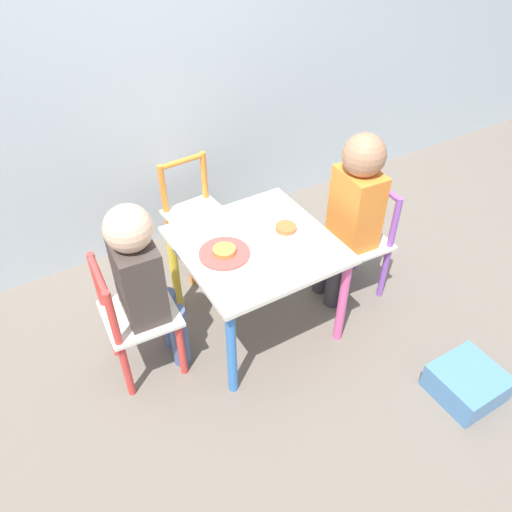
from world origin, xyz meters
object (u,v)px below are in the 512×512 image
chair_purple (358,242)px  child_left (144,277)px  chair_red (135,320)px  chair_orange (195,217)px  plate_left (224,253)px  plate_right (286,230)px  child_right (353,205)px  kids_table (256,256)px  storage_bin (467,383)px

chair_purple → child_left: bearing=-89.8°
chair_red → chair_orange: same height
chair_orange → child_left: child_left is taller
plate_left → chair_red: bearing=175.2°
plate_right → chair_purple: bearing=-5.5°
child_right → plate_left: bearing=-89.1°
plate_left → child_right: bearing=-3.1°
kids_table → storage_bin: (0.49, -0.71, -0.32)m
chair_orange → plate_right: (0.17, -0.50, 0.19)m
chair_red → plate_right: size_ratio=2.87×
kids_table → chair_purple: chair_purple is taller
chair_red → plate_right: bearing=-89.3°
kids_table → storage_bin: kids_table is taller
plate_left → chair_orange: bearing=78.2°
plate_right → chair_orange: bearing=108.4°
chair_purple → chair_red: 1.00m
storage_bin → chair_orange: bearing=113.4°
chair_purple → child_left: child_left is taller
chair_orange → child_left: (-0.41, -0.47, 0.19)m
plate_right → child_left: bearing=177.3°
kids_table → plate_right: size_ratio=3.06×
chair_purple → chair_orange: 0.76m
child_right → plate_left: (-0.58, 0.03, -0.03)m
chair_orange → plate_left: 0.54m
kids_table → plate_right: 0.15m
kids_table → child_right: 0.45m
chair_orange → plate_right: size_ratio=2.87×
chair_purple → child_left: size_ratio=0.71×
child_left → chair_red: bearing=90.0°
kids_table → chair_red: bearing=176.5°
kids_table → chair_red: (-0.50, 0.03, -0.11)m
child_left → plate_right: bearing=-89.2°
chair_purple → storage_bin: (-0.01, -0.68, -0.21)m
plate_left → storage_bin: 1.03m
kids_table → child_left: size_ratio=0.76×
kids_table → storage_bin: 0.93m
chair_red → chair_purple: bearing=-90.3°
kids_table → chair_purple: (0.50, -0.04, -0.11)m
chair_purple → child_right: (-0.06, 0.00, 0.21)m
chair_orange → storage_bin: size_ratio=2.22×
plate_left → storage_bin: plate_left is taller
chair_orange → plate_left: bearing=-105.3°
kids_table → child_right: bearing=-4.0°
child_left → chair_purple: bearing=-90.3°
child_left → plate_right: 0.58m
chair_purple → chair_red: bearing=-89.7°
child_right → plate_left: size_ratio=4.12×
chair_red → storage_bin: size_ratio=2.22×
child_left → chair_orange: bearing=-37.3°
chair_red → plate_left: bearing=-91.3°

